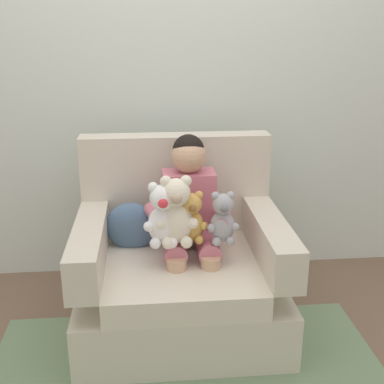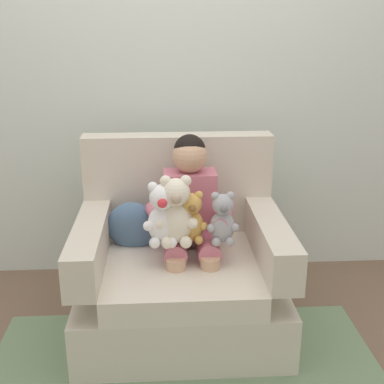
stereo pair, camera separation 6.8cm
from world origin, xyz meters
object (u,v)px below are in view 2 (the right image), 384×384
object	(u,v)px
plush_white	(163,216)
plush_cream	(176,213)
seated_child	(191,211)
armchair	(181,270)
plush_grey	(222,219)
plush_honey	(192,218)
throw_pillow	(133,226)

from	to	relation	value
plush_white	plush_cream	world-z (taller)	plush_cream
seated_child	plush_white	size ratio (longest dim) A/B	2.71
armchair	plush_cream	size ratio (longest dim) A/B	3.00
armchair	plush_white	xyz separation A→B (m)	(-0.09, -0.13, 0.35)
seated_child	plush_grey	distance (m)	0.21
armchair	plush_grey	xyz separation A→B (m)	(0.19, -0.14, 0.33)
seated_child	plush_honey	xyz separation A→B (m)	(-0.00, -0.12, 0.01)
armchair	seated_child	xyz separation A→B (m)	(0.05, 0.02, 0.31)
plush_cream	throw_pillow	bearing A→B (deg)	134.90
plush_honey	plush_grey	xyz separation A→B (m)	(0.14, -0.03, 0.00)
plush_white	throw_pillow	bearing A→B (deg)	135.38
seated_child	throw_pillow	distance (m)	0.33
armchair	plush_honey	bearing A→B (deg)	-65.71
plush_grey	plush_white	bearing A→B (deg)	-170.20
armchair	plush_grey	bearing A→B (deg)	-35.44
throw_pillow	plush_white	bearing A→B (deg)	-57.07
seated_child	plush_honey	bearing A→B (deg)	-86.30
plush_honey	armchair	bearing A→B (deg)	131.78
armchair	plush_white	bearing A→B (deg)	-123.28
armchair	plush_grey	size ratio (longest dim) A/B	3.97
throw_pillow	seated_child	bearing A→B (deg)	-17.90
plush_cream	plush_honey	size ratio (longest dim) A/B	1.34
seated_child	plush_cream	size ratio (longest dim) A/B	2.47
plush_white	plush_grey	bearing A→B (deg)	11.32
plush_honey	seated_child	bearing A→B (deg)	106.20
plush_cream	plush_honey	world-z (taller)	plush_cream
seated_child	throw_pillow	size ratio (longest dim) A/B	3.17
throw_pillow	plush_cream	bearing A→B (deg)	-48.08
armchair	plush_honey	distance (m)	0.35
plush_white	plush_grey	size ratio (longest dim) A/B	1.21
plush_cream	throw_pillow	xyz separation A→B (m)	(-0.22, 0.24, -0.16)
plush_white	plush_cream	distance (m)	0.06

